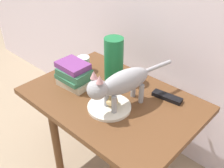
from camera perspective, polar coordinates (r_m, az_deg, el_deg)
The scene contains 8 objects.
side_table at distance 1.37m, azimuth 0.00°, elevation -5.24°, with size 0.86×0.59×0.54m.
plate at distance 1.26m, azimuth -0.57°, elevation -4.90°, with size 0.21×0.21×0.01m, color silver.
bread_roll at distance 1.25m, azimuth -0.21°, elevation -3.41°, with size 0.08×0.06×0.05m, color #E0BC7A.
cat at distance 1.20m, azimuth 1.75°, elevation 0.16°, with size 0.15×0.47×0.23m.
book_stack at distance 1.41m, azimuth -8.09°, elevation 1.97°, with size 0.19×0.14×0.13m.
green_vase at distance 1.41m, azimuth 0.38°, elevation 5.21°, with size 0.10×0.10×0.24m, color #196B38.
candle_jar at distance 1.54m, azimuth -6.04°, elevation 4.15°, with size 0.07×0.07×0.08m.
tv_remote at distance 1.35m, azimuth 11.66°, elevation -2.71°, with size 0.15×0.04×0.02m, color black.
Camera 1 is at (0.73, -0.78, 1.33)m, focal length 42.89 mm.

